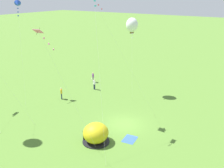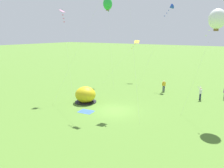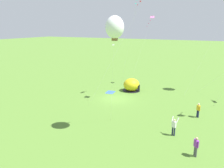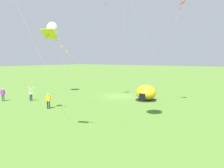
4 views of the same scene
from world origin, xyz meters
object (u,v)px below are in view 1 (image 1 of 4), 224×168
object	(u,v)px
kite_red	(94,1)
kite_pink	(43,39)
kite_blue	(18,4)
kite_white	(132,25)
person_watching_sky	(61,93)
popup_tent	(96,133)
person_center_field	(93,77)
person_far_back	(94,84)

from	to	relation	value
kite_red	kite_pink	bearing A→B (deg)	-168.82
kite_blue	kite_white	bearing A→B (deg)	-54.14
kite_pink	person_watching_sky	bearing A→B (deg)	40.44
person_watching_sky	kite_blue	size ratio (longest dim) A/B	0.13
kite_blue	person_watching_sky	bearing A→B (deg)	-75.09
popup_tent	kite_red	size ratio (longest dim) A/B	0.19
kite_blue	kite_pink	bearing A→B (deg)	-122.97
popup_tent	kite_red	xyz separation A→B (m)	(4.46, 3.13, 12.78)
person_watching_sky	kite_pink	bearing A→B (deg)	-139.56
kite_pink	kite_red	world-z (taller)	kite_red
person_center_field	kite_blue	size ratio (longest dim) A/B	0.13
person_center_field	popup_tent	bearing A→B (deg)	-142.31
person_far_back	kite_pink	bearing A→B (deg)	-154.77
kite_white	person_watching_sky	bearing A→B (deg)	137.20
popup_tent	person_center_field	distance (m)	19.17
kite_pink	kite_white	bearing A→B (deg)	7.73
person_center_field	kite_white	bearing A→B (deg)	-96.37
person_watching_sky	kite_pink	xyz separation A→B (m)	(-11.38, -9.70, 10.27)
person_center_field	kite_red	size ratio (longest dim) A/B	0.12
kite_blue	kite_red	distance (m)	13.47
person_watching_sky	kite_red	distance (m)	15.19
person_center_field	kite_blue	distance (m)	16.52
person_far_back	kite_blue	size ratio (longest dim) A/B	0.14
person_far_back	person_center_field	bearing A→B (deg)	39.86
kite_blue	kite_white	distance (m)	15.90
person_far_back	person_center_field	size ratio (longest dim) A/B	1.10
person_watching_sky	person_center_field	bearing A→B (deg)	4.75
kite_red	kite_white	size ratio (longest dim) A/B	1.30
person_center_field	kite_white	world-z (taller)	kite_white
kite_pink	person_far_back	bearing A→B (deg)	25.23
person_center_field	kite_pink	xyz separation A→B (m)	(-19.94, -10.41, 10.27)
kite_pink	kite_white	size ratio (longest dim) A/B	1.08
person_far_back	popup_tent	bearing A→B (deg)	-142.82
person_center_field	kite_red	xyz separation A→B (m)	(-10.71, -8.59, 12.81)
popup_tent	kite_blue	bearing A→B (deg)	72.79
kite_pink	person_center_field	bearing A→B (deg)	27.58
person_watching_sky	kite_white	xyz separation A→B (m)	(7.68, -7.11, 9.31)
popup_tent	person_center_field	world-z (taller)	popup_tent
kite_red	kite_blue	bearing A→B (deg)	87.11
person_watching_sky	kite_white	distance (m)	14.01
person_watching_sky	kite_pink	world-z (taller)	kite_pink
popup_tent	kite_blue	xyz separation A→B (m)	(5.13, 16.57, 12.15)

